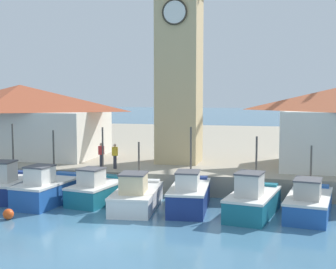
{
  "coord_description": "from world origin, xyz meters",
  "views": [
    {
      "loc": [
        7.06,
        -18.42,
        6.34
      ],
      "look_at": [
        0.09,
        10.64,
        3.5
      ],
      "focal_mm": 50.0,
      "sensor_mm": 36.0,
      "label": 1
    }
  ],
  "objects_px": {
    "fishing_boat_right_inner": "(309,202)",
    "fishing_boat_mid_right": "(253,200)",
    "fishing_boat_far_left": "(9,185)",
    "dock_worker_near_tower": "(115,156)",
    "mooring_buoy": "(8,214)",
    "fishing_boat_mid_left": "(136,196)",
    "fishing_boat_left_outer": "(48,189)",
    "warehouse_left": "(21,119)",
    "dock_worker_along_quay": "(101,155)",
    "fishing_boat_center": "(189,195)",
    "fishing_boat_left_inner": "(98,190)",
    "clock_tower": "(179,49)"
  },
  "relations": [
    {
      "from": "mooring_buoy",
      "to": "dock_worker_along_quay",
      "type": "xyz_separation_m",
      "value": [
        1.52,
        8.53,
        1.85
      ]
    },
    {
      "from": "warehouse_left",
      "to": "mooring_buoy",
      "type": "xyz_separation_m",
      "value": [
        6.8,
        -12.72,
        -3.8
      ]
    },
    {
      "from": "fishing_boat_right_inner",
      "to": "fishing_boat_mid_left",
      "type": "bearing_deg",
      "value": -176.34
    },
    {
      "from": "fishing_boat_mid_left",
      "to": "warehouse_left",
      "type": "xyz_separation_m",
      "value": [
        -12.3,
        9.19,
        3.38
      ]
    },
    {
      "from": "clock_tower",
      "to": "dock_worker_along_quay",
      "type": "distance_m",
      "value": 9.04
    },
    {
      "from": "fishing_boat_left_outer",
      "to": "dock_worker_along_quay",
      "type": "bearing_deg",
      "value": 76.88
    },
    {
      "from": "fishing_boat_mid_left",
      "to": "fishing_boat_center",
      "type": "xyz_separation_m",
      "value": [
        2.81,
        0.41,
        0.1
      ]
    },
    {
      "from": "fishing_boat_left_inner",
      "to": "fishing_boat_right_inner",
      "type": "xyz_separation_m",
      "value": [
        11.46,
        -0.3,
        -0.01
      ]
    },
    {
      "from": "fishing_boat_center",
      "to": "fishing_boat_mid_right",
      "type": "bearing_deg",
      "value": -7.07
    },
    {
      "from": "fishing_boat_left_outer",
      "to": "fishing_boat_center",
      "type": "relative_size",
      "value": 0.99
    },
    {
      "from": "fishing_boat_mid_right",
      "to": "warehouse_left",
      "type": "distance_m",
      "value": 20.87
    },
    {
      "from": "fishing_boat_left_outer",
      "to": "clock_tower",
      "type": "xyz_separation_m",
      "value": [
        5.67,
        8.55,
        8.36
      ]
    },
    {
      "from": "fishing_boat_left_inner",
      "to": "fishing_boat_mid_right",
      "type": "relative_size",
      "value": 0.9
    },
    {
      "from": "fishing_boat_far_left",
      "to": "dock_worker_near_tower",
      "type": "relative_size",
      "value": 2.84
    },
    {
      "from": "fishing_boat_far_left",
      "to": "fishing_boat_center",
      "type": "height_order",
      "value": "fishing_boat_center"
    },
    {
      "from": "fishing_boat_mid_left",
      "to": "fishing_boat_mid_right",
      "type": "bearing_deg",
      "value": -0.01
    },
    {
      "from": "fishing_boat_center",
      "to": "fishing_boat_right_inner",
      "type": "relative_size",
      "value": 0.94
    },
    {
      "from": "fishing_boat_mid_left",
      "to": "mooring_buoy",
      "type": "distance_m",
      "value": 6.54
    },
    {
      "from": "warehouse_left",
      "to": "dock_worker_near_tower",
      "type": "distance_m",
      "value": 10.54
    },
    {
      "from": "fishing_boat_far_left",
      "to": "fishing_boat_right_inner",
      "type": "xyz_separation_m",
      "value": [
        16.94,
        -0.02,
        -0.07
      ]
    },
    {
      "from": "fishing_boat_right_inner",
      "to": "mooring_buoy",
      "type": "height_order",
      "value": "fishing_boat_right_inner"
    },
    {
      "from": "mooring_buoy",
      "to": "dock_worker_along_quay",
      "type": "distance_m",
      "value": 8.86
    },
    {
      "from": "warehouse_left",
      "to": "fishing_boat_center",
      "type": "bearing_deg",
      "value": -30.16
    },
    {
      "from": "fishing_boat_right_inner",
      "to": "fishing_boat_left_inner",
      "type": "bearing_deg",
      "value": 178.49
    },
    {
      "from": "fishing_boat_right_inner",
      "to": "mooring_buoy",
      "type": "xyz_separation_m",
      "value": [
        -14.4,
        -4.09,
        -0.43
      ]
    },
    {
      "from": "warehouse_left",
      "to": "mooring_buoy",
      "type": "height_order",
      "value": "warehouse_left"
    },
    {
      "from": "fishing_boat_center",
      "to": "dock_worker_along_quay",
      "type": "relative_size",
      "value": 2.98
    },
    {
      "from": "clock_tower",
      "to": "fishing_boat_mid_right",
      "type": "bearing_deg",
      "value": -56.39
    },
    {
      "from": "fishing_boat_far_left",
      "to": "fishing_boat_right_inner",
      "type": "height_order",
      "value": "fishing_boat_far_left"
    },
    {
      "from": "fishing_boat_right_inner",
      "to": "dock_worker_along_quay",
      "type": "xyz_separation_m",
      "value": [
        -12.88,
        4.43,
        1.42
      ]
    },
    {
      "from": "mooring_buoy",
      "to": "fishing_boat_mid_left",
      "type": "bearing_deg",
      "value": 32.67
    },
    {
      "from": "fishing_boat_mid_right",
      "to": "fishing_boat_mid_left",
      "type": "bearing_deg",
      "value": 179.99
    },
    {
      "from": "fishing_boat_left_inner",
      "to": "clock_tower",
      "type": "relative_size",
      "value": 0.27
    },
    {
      "from": "fishing_boat_center",
      "to": "warehouse_left",
      "type": "relative_size",
      "value": 0.37
    },
    {
      "from": "fishing_boat_left_inner",
      "to": "fishing_boat_center",
      "type": "height_order",
      "value": "fishing_boat_center"
    },
    {
      "from": "fishing_boat_right_inner",
      "to": "clock_tower",
      "type": "distance_m",
      "value": 14.3
    },
    {
      "from": "fishing_boat_mid_left",
      "to": "dock_worker_along_quay",
      "type": "relative_size",
      "value": 3.11
    },
    {
      "from": "fishing_boat_left_outer",
      "to": "warehouse_left",
      "type": "distance_m",
      "value": 12.15
    },
    {
      "from": "fishing_boat_mid_right",
      "to": "warehouse_left",
      "type": "bearing_deg",
      "value": 153.52
    },
    {
      "from": "fishing_boat_mid_left",
      "to": "clock_tower",
      "type": "height_order",
      "value": "clock_tower"
    },
    {
      "from": "fishing_boat_mid_right",
      "to": "mooring_buoy",
      "type": "height_order",
      "value": "fishing_boat_mid_right"
    },
    {
      "from": "fishing_boat_mid_left",
      "to": "dock_worker_along_quay",
      "type": "bearing_deg",
      "value": 128.44
    },
    {
      "from": "warehouse_left",
      "to": "dock_worker_near_tower",
      "type": "relative_size",
      "value": 7.97
    },
    {
      "from": "warehouse_left",
      "to": "dock_worker_along_quay",
      "type": "height_order",
      "value": "warehouse_left"
    },
    {
      "from": "fishing_boat_right_inner",
      "to": "fishing_boat_mid_right",
      "type": "bearing_deg",
      "value": -168.3
    },
    {
      "from": "fishing_boat_left_outer",
      "to": "fishing_boat_center",
      "type": "bearing_deg",
      "value": 3.56
    },
    {
      "from": "fishing_boat_left_inner",
      "to": "warehouse_left",
      "type": "bearing_deg",
      "value": 139.51
    },
    {
      "from": "mooring_buoy",
      "to": "clock_tower",
      "type": "bearing_deg",
      "value": 63.38
    },
    {
      "from": "fishing_boat_mid_right",
      "to": "clock_tower",
      "type": "distance_m",
      "value": 13.18
    },
    {
      "from": "clock_tower",
      "to": "fishing_boat_mid_left",
      "type": "bearing_deg",
      "value": -93.49
    }
  ]
}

